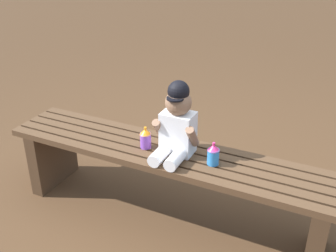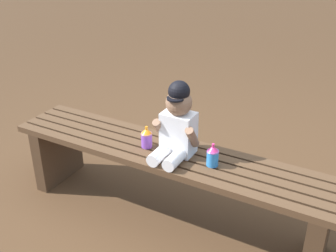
% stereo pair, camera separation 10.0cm
% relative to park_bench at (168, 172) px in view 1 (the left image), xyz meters
% --- Properties ---
extents(ground_plane, '(16.00, 16.00, 0.00)m').
position_rel_park_bench_xyz_m(ground_plane, '(0.00, 0.00, -0.30)').
color(ground_plane, '#4C331E').
extents(park_bench, '(1.88, 0.37, 0.44)m').
position_rel_park_bench_xyz_m(park_bench, '(0.00, 0.00, 0.00)').
color(park_bench, '#513823').
rests_on(park_bench, ground_plane).
extents(child_figure, '(0.23, 0.27, 0.40)m').
position_rel_park_bench_xyz_m(child_figure, '(0.05, -0.00, 0.31)').
color(child_figure, white).
rests_on(child_figure, park_bench).
extents(sippy_cup_left, '(0.06, 0.06, 0.12)m').
position_rel_park_bench_xyz_m(sippy_cup_left, '(-0.13, -0.02, 0.19)').
color(sippy_cup_left, '#8C4CCC').
rests_on(sippy_cup_left, park_bench).
extents(sippy_cup_right, '(0.06, 0.06, 0.12)m').
position_rel_park_bench_xyz_m(sippy_cup_right, '(0.26, -0.02, 0.19)').
color(sippy_cup_right, '#338CE5').
rests_on(sippy_cup_right, park_bench).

